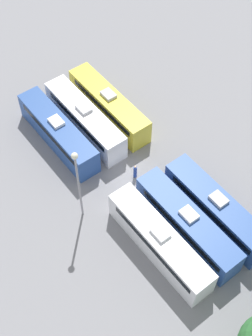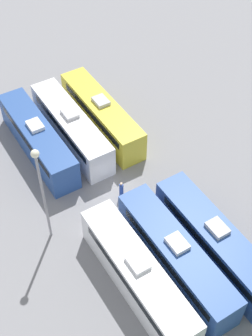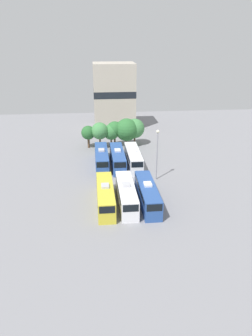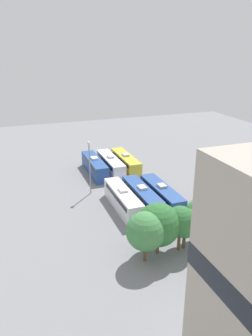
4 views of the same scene
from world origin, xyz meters
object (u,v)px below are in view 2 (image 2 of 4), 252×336
at_px(bus_3, 215,241).
at_px(light_pole, 41,183).
at_px(bus_1, 71,127).
at_px(bus_2, 38,139).
at_px(bus_0, 102,114).
at_px(bus_4, 176,256).
at_px(bus_5, 138,275).
at_px(worker_person, 121,190).

height_order(bus_3, light_pole, light_pole).
relative_size(bus_1, bus_2, 1.00).
bearing_deg(bus_0, bus_4, 79.02).
bearing_deg(bus_5, bus_1, -100.84).
bearing_deg(light_pole, bus_5, 113.86).
xyz_separation_m(bus_0, bus_2, (6.62, -0.10, 0.00)).
relative_size(bus_1, bus_3, 1.00).
bearing_deg(bus_5, light_pole, -66.14).
bearing_deg(worker_person, bus_2, -66.87).
relative_size(bus_3, light_pole, 1.27).
distance_m(bus_3, worker_person, 9.08).
height_order(bus_1, worker_person, bus_1).
distance_m(bus_3, bus_5, 6.48).
distance_m(bus_2, bus_3, 18.35).
height_order(bus_2, worker_person, bus_2).
bearing_deg(worker_person, bus_1, -87.69).
bearing_deg(bus_0, bus_1, 1.65).
xyz_separation_m(bus_2, bus_5, (-0.20, 16.53, 0.00)).
xyz_separation_m(bus_3, worker_person, (2.99, -8.53, -0.89)).
bearing_deg(bus_0, bus_2, -0.85).
relative_size(bus_0, worker_person, 6.80).
relative_size(worker_person, light_pole, 0.19).
distance_m(bus_0, bus_5, 17.64).
bearing_deg(bus_3, bus_2, -68.75).
height_order(worker_person, light_pole, light_pole).
relative_size(bus_4, worker_person, 6.80).
bearing_deg(bus_4, worker_person, -91.78).
relative_size(bus_5, worker_person, 6.80).
height_order(bus_2, light_pole, light_pole).
xyz_separation_m(bus_1, bus_2, (3.32, -0.19, 0.00)).
bearing_deg(bus_4, bus_3, 171.98).
relative_size(bus_1, bus_5, 1.00).
distance_m(bus_2, bus_4, 16.99).
relative_size(bus_3, bus_5, 1.00).
xyz_separation_m(bus_5, light_pole, (3.33, -7.54, 4.52)).
distance_m(bus_1, light_pole, 11.82).
bearing_deg(bus_1, bus_5, 79.16).
bearing_deg(bus_3, bus_5, -5.07).
bearing_deg(bus_4, bus_5, -2.07).
relative_size(bus_0, bus_2, 1.00).
bearing_deg(bus_3, bus_0, -89.90).
bearing_deg(bus_5, bus_3, 174.93).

